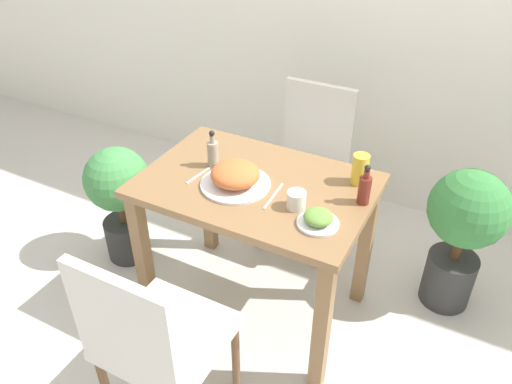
# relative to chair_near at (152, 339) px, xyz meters

# --- Properties ---
(ground_plane) EXTENTS (16.00, 16.00, 0.00)m
(ground_plane) POSITION_rel_chair_near_xyz_m (0.03, 0.73, -0.51)
(ground_plane) COLOR beige
(dining_table) EXTENTS (0.98, 0.67, 0.74)m
(dining_table) POSITION_rel_chair_near_xyz_m (0.03, 0.73, 0.10)
(dining_table) COLOR olive
(dining_table) RESTS_ON ground_plane
(chair_near) EXTENTS (0.42, 0.42, 0.90)m
(chair_near) POSITION_rel_chair_near_xyz_m (0.00, 0.00, 0.00)
(chair_near) COLOR silver
(chair_near) RESTS_ON ground_plane
(chair_far) EXTENTS (0.42, 0.42, 0.90)m
(chair_far) POSITION_rel_chair_near_xyz_m (0.01, 1.40, 0.00)
(chair_far) COLOR silver
(chair_far) RESTS_ON ground_plane
(food_plate) EXTENTS (0.30, 0.30, 0.10)m
(food_plate) POSITION_rel_chair_near_xyz_m (-0.04, 0.67, 0.28)
(food_plate) COLOR white
(food_plate) RESTS_ON dining_table
(side_plate) EXTENTS (0.16, 0.16, 0.06)m
(side_plate) POSITION_rel_chair_near_xyz_m (0.37, 0.58, 0.26)
(side_plate) COLOR white
(side_plate) RESTS_ON dining_table
(drink_cup) EXTENTS (0.08, 0.08, 0.07)m
(drink_cup) POSITION_rel_chair_near_xyz_m (0.25, 0.65, 0.27)
(drink_cup) COLOR silver
(drink_cup) RESTS_ON dining_table
(juice_glass) EXTENTS (0.07, 0.07, 0.13)m
(juice_glass) POSITION_rel_chair_near_xyz_m (0.41, 0.93, 0.30)
(juice_glass) COLOR gold
(juice_glass) RESTS_ON dining_table
(sauce_bottle) EXTENTS (0.05, 0.05, 0.18)m
(sauce_bottle) POSITION_rel_chair_near_xyz_m (-0.21, 0.76, 0.30)
(sauce_bottle) COLOR gray
(sauce_bottle) RESTS_ON dining_table
(condiment_bottle) EXTENTS (0.05, 0.05, 0.18)m
(condiment_bottle) POSITION_rel_chair_near_xyz_m (0.47, 0.80, 0.30)
(condiment_bottle) COLOR maroon
(condiment_bottle) RESTS_ON dining_table
(fork_utensil) EXTENTS (0.03, 0.18, 0.00)m
(fork_utensil) POSITION_rel_chair_near_xyz_m (-0.22, 0.67, 0.24)
(fork_utensil) COLOR silver
(fork_utensil) RESTS_ON dining_table
(spoon_utensil) EXTENTS (0.02, 0.19, 0.00)m
(spoon_utensil) POSITION_rel_chair_near_xyz_m (0.14, 0.67, 0.24)
(spoon_utensil) COLOR silver
(spoon_utensil) RESTS_ON dining_table
(potted_plant_left) EXTENTS (0.34, 0.34, 0.68)m
(potted_plant_left) POSITION_rel_chair_near_xyz_m (-0.79, 0.74, -0.10)
(potted_plant_left) COLOR #333333
(potted_plant_left) RESTS_ON ground_plane
(potted_plant_right) EXTENTS (0.37, 0.37, 0.76)m
(potted_plant_right) POSITION_rel_chair_near_xyz_m (0.86, 1.21, -0.04)
(potted_plant_right) COLOR #333333
(potted_plant_right) RESTS_ON ground_plane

